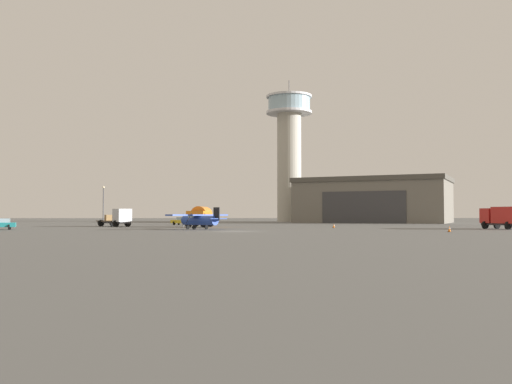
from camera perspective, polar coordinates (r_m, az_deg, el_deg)
ground_plane at (r=61.03m, az=-2.20°, el=-4.09°), size 400.00×400.00×0.00m
control_tower at (r=140.32m, az=3.46°, el=4.83°), size 11.58×11.58×36.08m
hangar at (r=124.69m, az=12.11°, el=-0.86°), size 37.84×32.32×9.83m
airplane_blue at (r=68.44m, az=-5.84°, el=-2.82°), size 7.38×7.54×2.72m
truck_box_red at (r=76.11m, az=24.30°, el=-2.32°), size 4.22×6.05×2.82m
truck_fuel_tanker_orange at (r=80.72m, az=-5.80°, el=-2.46°), size 3.92×7.11×3.04m
truck_flatbed_silver at (r=86.07m, az=-14.15°, el=-2.64°), size 6.38×6.87×2.69m
car_yellow at (r=96.33m, az=-7.49°, el=-2.98°), size 4.64×3.42×1.37m
light_post_west at (r=116.88m, az=-15.56°, el=-0.89°), size 0.44×0.44×7.63m
traffic_cone_near_left at (r=77.13m, az=8.07°, el=-3.47°), size 0.36×0.36×0.61m
traffic_cone_near_right at (r=62.13m, az=19.42°, el=-3.64°), size 0.36×0.36×0.64m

